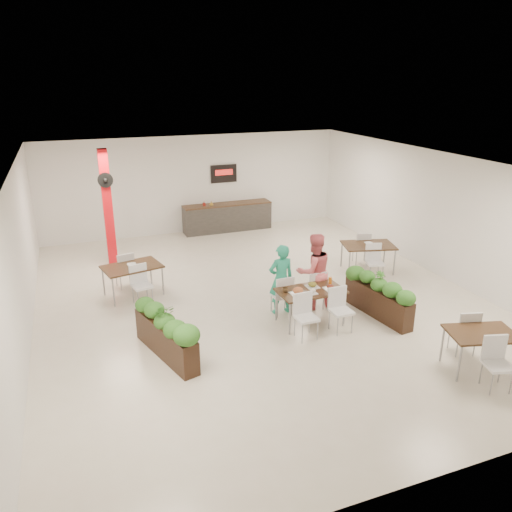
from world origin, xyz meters
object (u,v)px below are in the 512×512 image
Objects in this scene: red_column at (108,207)px; main_table at (310,295)px; service_counter at (227,216)px; diner_woman at (314,271)px; side_table_c at (481,339)px; planter_right at (378,295)px; planter_left at (165,331)px; side_table_b at (368,248)px; side_table_a at (132,270)px; diner_man at (281,279)px.

red_column reaches higher than main_table.
red_column is 4.56m from service_counter.
diner_woman is 3.74m from side_table_c.
diner_woman is 0.89× the size of planter_right.
diner_woman is at bearing 14.41° from planter_left.
planter_left is 6.42m from side_table_b.
side_table_a is at bearing -170.74° from side_table_b.
planter_right is 1.18× the size of side_table_a.
side_table_b is at bearing 37.33° from main_table.
planter_right is (4.68, 0.01, -0.02)m from planter_left.
planter_right reaches higher than side_table_b.
main_table and side_table_a have the same top height.
side_table_a is at bearing 148.09° from planter_right.
red_column is 6.10m from diner_woman.
side_table_c is (1.58, -3.38, -0.25)m from diner_woman.
diner_man reaches higher than main_table.
planter_left is 4.68m from planter_right.
service_counter is at bearing -91.11° from diner_woman.
service_counter is 7.41m from planter_right.
service_counter is at bearing 114.42° from side_table_c.
side_table_a is (-3.74, 2.13, -0.24)m from diner_woman.
side_table_a is 7.66m from side_table_c.
planter_left is (-3.14, -0.26, -0.11)m from main_table.
red_column is 2.65m from side_table_a.
planter_right is (1.54, -0.25, -0.13)m from main_table.
side_table_a is (-3.76, -4.30, 0.15)m from service_counter.
main_table is at bearing 119.85° from diner_man.
side_table_b is at bearing -149.14° from diner_woman.
diner_man is 0.81× the size of planter_left.
planter_left is 1.18× the size of side_table_b.
side_table_a is 1.00× the size of side_table_c.
planter_right is at bearing 154.00° from diner_man.
main_table is 3.54m from side_table_b.
red_column reaches higher than planter_left.
diner_man is at bearing -0.94° from diner_woman.
diner_man is 0.96× the size of side_table_a.
red_column is 1.91× the size of side_table_b.
diner_woman is at bearing 179.06° from diner_man.
planter_left is at bearing 17.40° from diner_man.
main_table is 0.98× the size of side_table_b.
main_table is 0.98× the size of side_table_c.
red_column is 7.15m from side_table_b.
main_table is 0.93× the size of diner_woman.
diner_man reaches higher than planter_right.
side_table_b is at bearing 61.96° from planter_right.
service_counter is 1.52× the size of planter_right.
service_counter is at bearing 36.70° from side_table_a.
planter_left is at bearing -142.85° from side_table_b.
main_table and side_table_b have the same top height.
side_table_b is at bearing 21.98° from planter_left.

